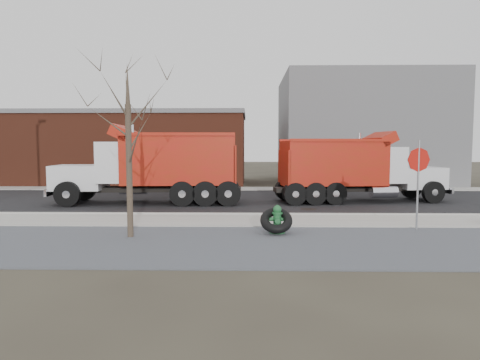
{
  "coord_description": "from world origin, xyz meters",
  "views": [
    {
      "loc": [
        0.38,
        -15.29,
        2.77
      ],
      "look_at": [
        0.03,
        1.86,
        1.4
      ],
      "focal_mm": 32.0,
      "sensor_mm": 36.0,
      "label": 1
    }
  ],
  "objects_px": {
    "stop_sign": "(418,170)",
    "fire_hydrant": "(277,221)",
    "truck_tire": "(276,220)",
    "dump_truck_red_b": "(156,164)",
    "dump_truck_red_a": "(353,167)"
  },
  "relations": [
    {
      "from": "stop_sign",
      "to": "dump_truck_red_a",
      "type": "height_order",
      "value": "dump_truck_red_a"
    },
    {
      "from": "stop_sign",
      "to": "dump_truck_red_a",
      "type": "distance_m",
      "value": 7.21
    },
    {
      "from": "fire_hydrant",
      "to": "stop_sign",
      "type": "xyz_separation_m",
      "value": [
        4.6,
        0.61,
        1.58
      ]
    },
    {
      "from": "truck_tire",
      "to": "dump_truck_red_b",
      "type": "height_order",
      "value": "dump_truck_red_b"
    },
    {
      "from": "fire_hydrant",
      "to": "dump_truck_red_a",
      "type": "bearing_deg",
      "value": 63.21
    },
    {
      "from": "dump_truck_red_a",
      "to": "fire_hydrant",
      "type": "bearing_deg",
      "value": -126.48
    },
    {
      "from": "fire_hydrant",
      "to": "dump_truck_red_a",
      "type": "relative_size",
      "value": 0.11
    },
    {
      "from": "stop_sign",
      "to": "dump_truck_red_b",
      "type": "bearing_deg",
      "value": 157.25
    },
    {
      "from": "truck_tire",
      "to": "stop_sign",
      "type": "xyz_separation_m",
      "value": [
        4.64,
        0.72,
        1.56
      ]
    },
    {
      "from": "stop_sign",
      "to": "dump_truck_red_a",
      "type": "relative_size",
      "value": 0.35
    },
    {
      "from": "stop_sign",
      "to": "fire_hydrant",
      "type": "bearing_deg",
      "value": -162.42
    },
    {
      "from": "fire_hydrant",
      "to": "stop_sign",
      "type": "relative_size",
      "value": 0.31
    },
    {
      "from": "truck_tire",
      "to": "dump_truck_red_b",
      "type": "xyz_separation_m",
      "value": [
        -5.32,
        7.13,
        1.45
      ]
    },
    {
      "from": "fire_hydrant",
      "to": "stop_sign",
      "type": "distance_m",
      "value": 4.91
    },
    {
      "from": "fire_hydrant",
      "to": "dump_truck_red_b",
      "type": "bearing_deg",
      "value": 129.14
    }
  ]
}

